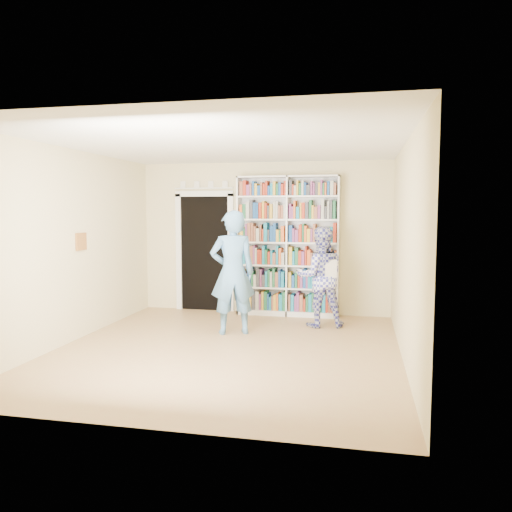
% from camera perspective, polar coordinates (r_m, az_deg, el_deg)
% --- Properties ---
extents(floor, '(5.00, 5.00, 0.00)m').
position_cam_1_polar(floor, '(6.78, -3.27, -10.59)').
color(floor, '#A97A52').
rests_on(floor, ground).
extents(ceiling, '(5.00, 5.00, 0.00)m').
position_cam_1_polar(ceiling, '(6.58, -3.39, 12.68)').
color(ceiling, white).
rests_on(ceiling, wall_back).
extents(wall_back, '(4.50, 0.00, 4.50)m').
position_cam_1_polar(wall_back, '(8.97, 0.86, 2.06)').
color(wall_back, beige).
rests_on(wall_back, floor).
extents(wall_left, '(0.00, 5.00, 5.00)m').
position_cam_1_polar(wall_left, '(7.45, -20.27, 1.09)').
color(wall_left, beige).
rests_on(wall_left, floor).
extents(wall_right, '(0.00, 5.00, 5.00)m').
position_cam_1_polar(wall_right, '(6.34, 16.71, 0.51)').
color(wall_right, beige).
rests_on(wall_right, floor).
extents(bookshelf, '(1.78, 0.33, 2.44)m').
position_cam_1_polar(bookshelf, '(8.75, 3.65, 1.21)').
color(bookshelf, white).
rests_on(bookshelf, floor).
extents(doorway, '(1.10, 0.08, 2.43)m').
position_cam_1_polar(doorway, '(9.24, -5.88, 1.07)').
color(doorway, black).
rests_on(doorway, floor).
extents(wall_art, '(0.03, 0.25, 0.25)m').
position_cam_1_polar(wall_art, '(7.61, -19.36, 1.57)').
color(wall_art, brown).
rests_on(wall_art, wall_left).
extents(man_blue, '(0.79, 0.67, 1.85)m').
position_cam_1_polar(man_blue, '(7.44, -2.69, -1.89)').
color(man_blue, '#5387BA').
rests_on(man_blue, floor).
extents(man_plaid, '(0.89, 0.76, 1.59)m').
position_cam_1_polar(man_plaid, '(7.97, 7.37, -2.38)').
color(man_plaid, '#32349A').
rests_on(man_plaid, floor).
extents(paper_sheet, '(0.18, 0.11, 0.28)m').
position_cam_1_polar(paper_sheet, '(7.77, 8.57, -1.47)').
color(paper_sheet, white).
rests_on(paper_sheet, man_plaid).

